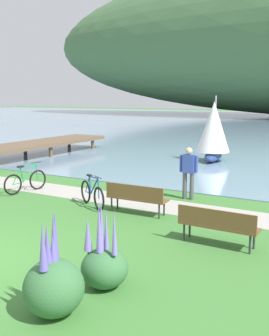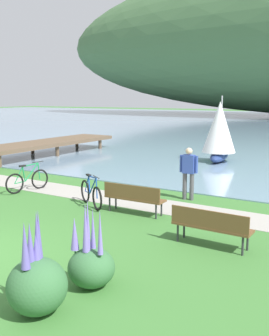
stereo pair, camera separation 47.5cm
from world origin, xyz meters
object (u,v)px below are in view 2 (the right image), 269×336
object	(u,v)px
park_bench_near_camera	(134,196)
bicycle_leaning_near_bench	(91,193)
park_bench_further_along	(211,225)
sailboat_nearest_to_shore	(219,131)
bicycle_beside_path	(28,180)
person_at_shoreline	(189,170)

from	to	relation	value
park_bench_near_camera	bicycle_leaning_near_bench	bearing A→B (deg)	178.31
park_bench_further_along	bicycle_leaning_near_bench	size ratio (longest dim) A/B	1.18
bicycle_leaning_near_bench	sailboat_nearest_to_shore	bearing A→B (deg)	87.44
park_bench_further_along	sailboat_nearest_to_shore	world-z (taller)	sailboat_nearest_to_shore
bicycle_leaning_near_bench	bicycle_beside_path	bearing A→B (deg)	173.01
park_bench_further_along	sailboat_nearest_to_shore	xyz separation A→B (m)	(-3.92, 11.32, 1.09)
park_bench_further_along	park_bench_near_camera	bearing A→B (deg)	155.73
bicycle_leaning_near_bench	sailboat_nearest_to_shore	world-z (taller)	sailboat_nearest_to_shore
park_bench_further_along	person_at_shoreline	size ratio (longest dim) A/B	1.06
park_bench_near_camera	sailboat_nearest_to_shore	size ratio (longest dim) A/B	0.54
park_bench_near_camera	person_at_shoreline	bearing A→B (deg)	74.52
park_bench_near_camera	bicycle_beside_path	bearing A→B (deg)	174.77
bicycle_leaning_near_bench	bicycle_beside_path	size ratio (longest dim) A/B	0.87
bicycle_leaning_near_bench	person_at_shoreline	world-z (taller)	person_at_shoreline
bicycle_beside_path	person_at_shoreline	distance (m)	5.70
park_bench_further_along	sailboat_nearest_to_shore	distance (m)	12.03
bicycle_leaning_near_bench	person_at_shoreline	xyz separation A→B (m)	(2.22, 2.29, 0.58)
park_bench_near_camera	bicycle_beside_path	xyz separation A→B (m)	(-4.70, 0.43, -0.12)
bicycle_leaning_near_bench	park_bench_near_camera	bearing A→B (deg)	-1.69
bicycle_beside_path	park_bench_near_camera	bearing A→B (deg)	-5.23
bicycle_leaning_near_bench	sailboat_nearest_to_shore	distance (m)	10.10
park_bench_near_camera	person_at_shoreline	size ratio (longest dim) A/B	1.06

